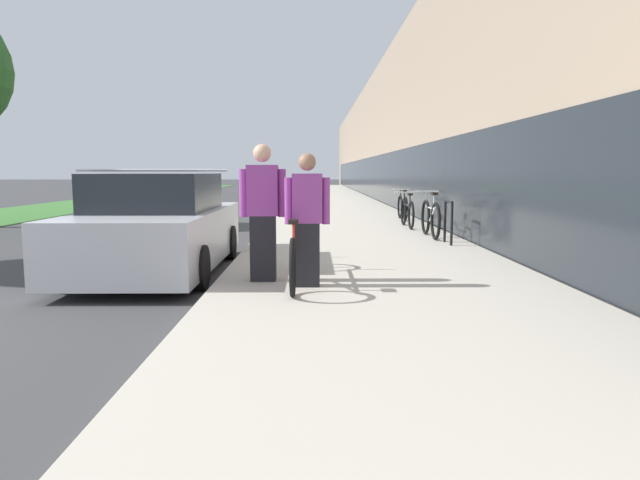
# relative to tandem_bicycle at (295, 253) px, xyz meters

# --- Properties ---
(sidewalk_slab) EXTENTS (4.39, 70.00, 0.16)m
(sidewalk_slab) POSITION_rel_tandem_bicycle_xyz_m (1.17, 18.30, -0.45)
(sidewalk_slab) COLOR #BCB5A5
(sidewalk_slab) RESTS_ON ground
(storefront_facade) EXTENTS (10.01, 70.00, 6.72)m
(storefront_facade) POSITION_rel_tandem_bicycle_xyz_m (8.40, 26.30, 2.83)
(storefront_facade) COLOR gray
(storefront_facade) RESTS_ON ground
(lawn_strip) EXTENTS (4.28, 70.00, 0.03)m
(lawn_strip) POSITION_rel_tandem_bicycle_xyz_m (-10.73, 22.30, -0.51)
(lawn_strip) COLOR #3D7533
(lawn_strip) RESTS_ON ground
(tandem_bicycle) EXTENTS (0.52, 2.65, 0.85)m
(tandem_bicycle) POSITION_rel_tandem_bicycle_xyz_m (0.00, 0.00, 0.00)
(tandem_bicycle) COLOR black
(tandem_bicycle) RESTS_ON sidewalk_slab
(person_rider) EXTENTS (0.55, 0.22, 1.62)m
(person_rider) POSITION_rel_tandem_bicycle_xyz_m (0.16, -0.34, 0.45)
(person_rider) COLOR black
(person_rider) RESTS_ON sidewalk_slab
(person_bystander) EXTENTS (0.59, 0.23, 1.75)m
(person_bystander) POSITION_rel_tandem_bicycle_xyz_m (-0.41, 0.03, 0.51)
(person_bystander) COLOR black
(person_bystander) RESTS_ON sidewalk_slab
(bike_rack_hoop) EXTENTS (0.05, 0.60, 0.84)m
(bike_rack_hoop) POSITION_rel_tandem_bicycle_xyz_m (2.86, 3.75, 0.15)
(bike_rack_hoop) COLOR black
(bike_rack_hoop) RESTS_ON sidewalk_slab
(cruiser_bike_nearest) EXTENTS (0.52, 1.81, 0.98)m
(cruiser_bike_nearest) POSITION_rel_tandem_bicycle_xyz_m (2.75, 4.88, 0.04)
(cruiser_bike_nearest) COLOR black
(cruiser_bike_nearest) RESTS_ON sidewalk_slab
(cruiser_bike_middle) EXTENTS (0.52, 1.85, 0.88)m
(cruiser_bike_middle) POSITION_rel_tandem_bicycle_xyz_m (2.61, 7.07, 0.01)
(cruiser_bike_middle) COLOR black
(cruiser_bike_middle) RESTS_ON sidewalk_slab
(cruiser_bike_farthest) EXTENTS (0.52, 1.66, 0.88)m
(cruiser_bike_farthest) POSITION_rel_tandem_bicycle_xyz_m (2.85, 9.35, 0.01)
(cruiser_bike_farthest) COLOR black
(cruiser_bike_farthest) RESTS_ON sidewalk_slab
(parked_sedan_curbside) EXTENTS (2.01, 4.50, 1.60)m
(parked_sedan_curbside) POSITION_rel_tandem_bicycle_xyz_m (-2.16, 1.53, 0.18)
(parked_sedan_curbside) COLOR silver
(parked_sedan_curbside) RESTS_ON ground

